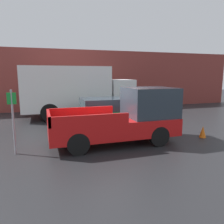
{
  "coord_description": "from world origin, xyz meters",
  "views": [
    {
      "loc": [
        -3.3,
        -9.07,
        2.76
      ],
      "look_at": [
        -0.35,
        0.09,
        1.12
      ],
      "focal_mm": 35.0,
      "sensor_mm": 36.0,
      "label": 1
    }
  ],
  "objects_px": {
    "newspaper_box": "(119,101)",
    "delivery_truck": "(75,90)",
    "parking_sign": "(13,118)",
    "pickup_truck": "(126,118)",
    "traffic_cone": "(203,132)",
    "car": "(104,113)"
  },
  "relations": [
    {
      "from": "car",
      "to": "delivery_truck",
      "type": "bearing_deg",
      "value": 105.27
    },
    {
      "from": "parking_sign",
      "to": "traffic_cone",
      "type": "relative_size",
      "value": 4.42
    },
    {
      "from": "newspaper_box",
      "to": "delivery_truck",
      "type": "bearing_deg",
      "value": -144.01
    },
    {
      "from": "delivery_truck",
      "to": "traffic_cone",
      "type": "relative_size",
      "value": 13.93
    },
    {
      "from": "traffic_cone",
      "to": "pickup_truck",
      "type": "bearing_deg",
      "value": 173.18
    },
    {
      "from": "newspaper_box",
      "to": "car",
      "type": "bearing_deg",
      "value": -116.05
    },
    {
      "from": "traffic_cone",
      "to": "parking_sign",
      "type": "bearing_deg",
      "value": 177.69
    },
    {
      "from": "parking_sign",
      "to": "traffic_cone",
      "type": "distance_m",
      "value": 7.81
    },
    {
      "from": "delivery_truck",
      "to": "traffic_cone",
      "type": "height_order",
      "value": "delivery_truck"
    },
    {
      "from": "delivery_truck",
      "to": "parking_sign",
      "type": "relative_size",
      "value": 3.15
    },
    {
      "from": "newspaper_box",
      "to": "traffic_cone",
      "type": "distance_m",
      "value": 9.6
    },
    {
      "from": "parking_sign",
      "to": "newspaper_box",
      "type": "distance_m",
      "value": 11.73
    },
    {
      "from": "pickup_truck",
      "to": "parking_sign",
      "type": "relative_size",
      "value": 2.25
    },
    {
      "from": "delivery_truck",
      "to": "traffic_cone",
      "type": "distance_m",
      "value": 8.23
    },
    {
      "from": "pickup_truck",
      "to": "newspaper_box",
      "type": "xyz_separation_m",
      "value": [
        2.95,
        9.15,
        -0.46
      ]
    },
    {
      "from": "pickup_truck",
      "to": "traffic_cone",
      "type": "bearing_deg",
      "value": -6.82
    },
    {
      "from": "parking_sign",
      "to": "newspaper_box",
      "type": "xyz_separation_m",
      "value": [
        7.16,
        9.26,
        -0.71
      ]
    },
    {
      "from": "delivery_truck",
      "to": "newspaper_box",
      "type": "bearing_deg",
      "value": 35.99
    },
    {
      "from": "delivery_truck",
      "to": "car",
      "type": "bearing_deg",
      "value": -74.73
    },
    {
      "from": "pickup_truck",
      "to": "delivery_truck",
      "type": "relative_size",
      "value": 0.71
    },
    {
      "from": "car",
      "to": "parking_sign",
      "type": "height_order",
      "value": "parking_sign"
    },
    {
      "from": "delivery_truck",
      "to": "traffic_cone",
      "type": "bearing_deg",
      "value": -54.94
    }
  ]
}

